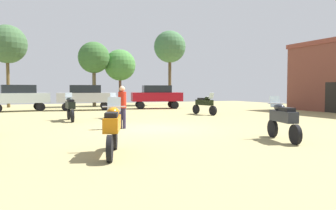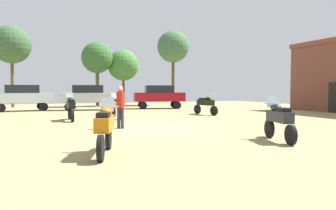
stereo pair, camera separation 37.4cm
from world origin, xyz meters
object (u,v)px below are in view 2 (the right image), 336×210
object	(u,v)px
motorcycle_1	(206,104)
tree_1	(12,45)
car_4	(22,96)
person_1	(120,104)
tree_2	(97,58)
motorcycle_6	(105,127)
motorcycle_8	(279,119)
car_2	(88,95)
tree_5	(173,47)
motorcycle_9	(117,106)
car_3	(159,95)
motorcycle_4	(71,107)
tree_4	(123,65)

from	to	relation	value
motorcycle_1	tree_1	bearing A→B (deg)	-62.41
motorcycle_1	car_4	world-z (taller)	car_4
person_1	tree_2	xyz separation A→B (m)	(1.99, 18.05, 3.60)
motorcycle_6	tree_1	distance (m)	25.66
motorcycle_8	car_2	xyz separation A→B (m)	(-3.62, 18.15, 0.45)
tree_2	tree_5	bearing A→B (deg)	1.59
car_4	tree_5	world-z (taller)	tree_5
motorcycle_8	car_2	world-z (taller)	car_2
motorcycle_9	car_3	world-z (taller)	car_3
motorcycle_4	car_4	distance (m)	9.56
motorcycle_1	tree_1	xyz separation A→B (m)	(-12.50, 14.28, 5.03)
motorcycle_1	motorcycle_4	xyz separation A→B (m)	(-8.63, -0.89, 0.02)
motorcycle_6	tree_5	xyz separation A→B (m)	(11.64, 23.55, 5.39)
motorcycle_1	car_4	bearing A→B (deg)	-49.33
motorcycle_6	car_2	bearing A→B (deg)	101.18
person_1	tree_2	size ratio (longest dim) A/B	0.29
motorcycle_1	tree_2	xyz separation A→B (m)	(-4.97, 12.75, 3.95)
motorcycle_1	car_4	distance (m)	14.11
motorcycle_4	motorcycle_6	bearing A→B (deg)	-90.56
tree_1	motorcycle_1	bearing A→B (deg)	-48.81
motorcycle_8	car_3	size ratio (longest dim) A/B	0.47
car_3	motorcycle_8	bearing A→B (deg)	-176.27
motorcycle_4	tree_4	size ratio (longest dim) A/B	0.40
motorcycle_4	car_3	world-z (taller)	car_3
motorcycle_1	tree_5	bearing A→B (deg)	-116.78
motorcycle_8	tree_4	bearing A→B (deg)	104.07
motorcycle_6	tree_1	xyz separation A→B (m)	(-3.89, 24.86, 5.02)
car_3	person_1	distance (m)	14.30
motorcycle_4	tree_1	xyz separation A→B (m)	(-3.87, 15.17, 5.01)
motorcycle_9	motorcycle_4	bearing A→B (deg)	-175.02
motorcycle_9	car_3	xyz separation A→B (m)	(5.50, 7.99, 0.44)
car_4	motorcycle_8	bearing A→B (deg)	-162.65
motorcycle_6	tree_2	world-z (taller)	tree_2
car_4	tree_2	xyz separation A→B (m)	(6.47, 4.52, 3.50)
motorcycle_4	person_1	world-z (taller)	person_1
motorcycle_6	person_1	distance (m)	5.55
motorcycle_8	tree_5	xyz separation A→B (m)	(5.95, 23.42, 5.40)
tree_4	motorcycle_9	bearing A→B (deg)	-105.23
car_2	car_3	xyz separation A→B (m)	(6.00, -0.22, 0.00)
car_4	tree_4	size ratio (longest dim) A/B	0.79
car_3	tree_1	world-z (taller)	tree_1
car_4	tree_2	world-z (taller)	tree_2
motorcycle_9	car_3	distance (m)	9.71
motorcycle_1	car_3	bearing A→B (deg)	-99.48
motorcycle_4	car_4	xyz separation A→B (m)	(-2.82, 9.12, 0.43)
car_3	person_1	xyz separation A→B (m)	(-6.42, -12.78, -0.10)
motorcycle_9	person_1	distance (m)	4.89
motorcycle_1	tree_2	world-z (taller)	tree_2
motorcycle_1	motorcycle_4	bearing A→B (deg)	-7.73
car_2	car_3	world-z (taller)	same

